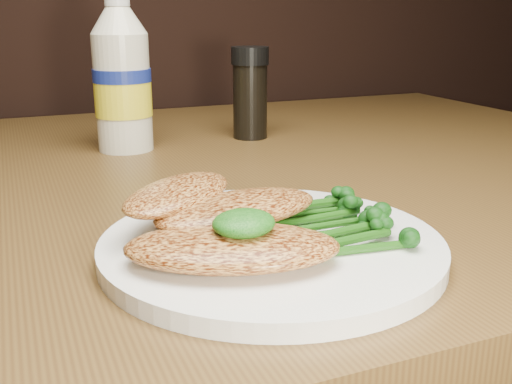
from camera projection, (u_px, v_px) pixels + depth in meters
name	position (u px, v px, depth m)	size (l,w,h in m)	color
plate	(271.00, 246.00, 0.42)	(0.24, 0.24, 0.01)	white
chicken_front	(232.00, 247.00, 0.37)	(0.13, 0.07, 0.02)	#C8863F
chicken_mid	(238.00, 209.00, 0.42)	(0.12, 0.06, 0.02)	#C8863F
chicken_back	(178.00, 194.00, 0.43)	(0.11, 0.06, 0.02)	#C8863F
pesto_front	(244.00, 223.00, 0.37)	(0.04, 0.04, 0.02)	#083809
broccolini_bundle	(321.00, 219.00, 0.43)	(0.11, 0.08, 0.02)	#1A4A10
mayo_bottle	(121.00, 70.00, 0.71)	(0.07, 0.07, 0.19)	silver
pepper_grinder	(250.00, 93.00, 0.78)	(0.05, 0.05, 0.12)	black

